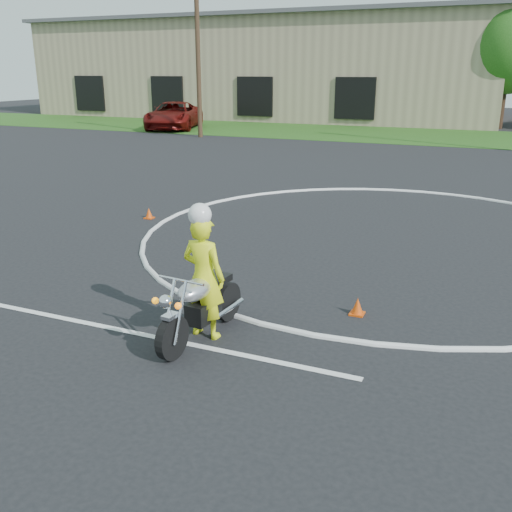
% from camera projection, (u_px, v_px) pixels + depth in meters
% --- Properties ---
extents(ground, '(120.00, 120.00, 0.00)m').
position_uv_depth(ground, '(359.00, 276.00, 11.53)').
color(ground, black).
rests_on(ground, ground).
extents(grass_strip, '(120.00, 10.00, 0.02)m').
position_uv_depth(grass_strip, '(462.00, 138.00, 35.13)').
color(grass_strip, '#1E4714').
rests_on(grass_strip, ground).
extents(course_markings, '(19.05, 19.05, 0.12)m').
position_uv_depth(course_markings, '(483.00, 233.00, 14.52)').
color(course_markings, silver).
rests_on(course_markings, ground).
extents(primary_motorcycle, '(0.76, 2.19, 1.15)m').
position_uv_depth(primary_motorcycle, '(200.00, 306.00, 8.67)').
color(primary_motorcycle, black).
rests_on(primary_motorcycle, ground).
extents(rider_primary_grp, '(0.74, 0.52, 2.13)m').
position_uv_depth(rider_primary_grp, '(203.00, 274.00, 8.64)').
color(rider_primary_grp, '#E6F119').
rests_on(rider_primary_grp, ground).
extents(pickup_grp, '(4.93, 7.28, 1.85)m').
position_uv_depth(pickup_grp, '(174.00, 116.00, 40.13)').
color(pickup_grp, '#5C0D0A').
rests_on(pickup_grp, ground).
extents(warehouse, '(41.00, 17.00, 8.30)m').
position_uv_depth(warehouse, '(270.00, 68.00, 51.92)').
color(warehouse, tan).
rests_on(warehouse, ground).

